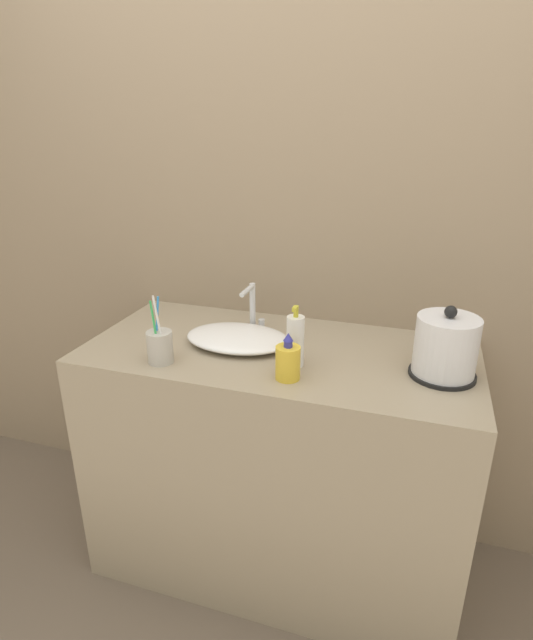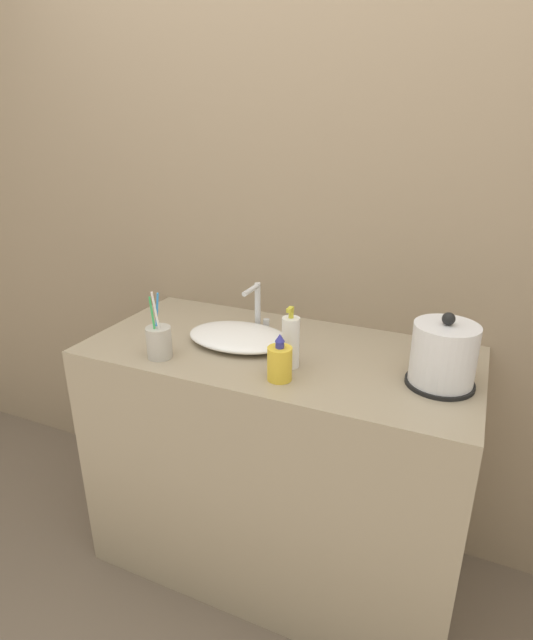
{
  "view_description": "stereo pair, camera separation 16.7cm",
  "coord_description": "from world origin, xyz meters",
  "px_view_note": "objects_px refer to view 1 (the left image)",
  "views": [
    {
      "loc": [
        0.43,
        -1.17,
        1.62
      ],
      "look_at": [
        -0.04,
        0.31,
        1.01
      ],
      "focal_mm": 28.0,
      "sensor_mm": 36.0,
      "label": 1
    },
    {
      "loc": [
        0.59,
        -1.11,
        1.62
      ],
      "look_at": [
        -0.04,
        0.31,
        1.01
      ],
      "focal_mm": 28.0,
      "sensor_mm": 36.0,
      "label": 2
    }
  ],
  "objects_px": {
    "faucet": "(253,305)",
    "lotion_bottle": "(295,341)",
    "electric_kettle": "(445,349)",
    "toothbrush_cup": "(160,346)",
    "shampoo_bottle": "(288,361)"
  },
  "relations": [
    {
      "from": "electric_kettle",
      "to": "shampoo_bottle",
      "type": "relative_size",
      "value": 1.53
    },
    {
      "from": "toothbrush_cup",
      "to": "lotion_bottle",
      "type": "height_order",
      "value": "toothbrush_cup"
    },
    {
      "from": "faucet",
      "to": "shampoo_bottle",
      "type": "height_order",
      "value": "faucet"
    },
    {
      "from": "electric_kettle",
      "to": "faucet",
      "type": "bearing_deg",
      "value": 165.83
    },
    {
      "from": "lotion_bottle",
      "to": "faucet",
      "type": "bearing_deg",
      "value": 133.53
    },
    {
      "from": "faucet",
      "to": "lotion_bottle",
      "type": "relative_size",
      "value": 0.88
    },
    {
      "from": "electric_kettle",
      "to": "toothbrush_cup",
      "type": "bearing_deg",
      "value": -168.35
    },
    {
      "from": "faucet",
      "to": "lotion_bottle",
      "type": "xyz_separation_m",
      "value": [
        0.22,
        -0.23,
        -0.01
      ]
    },
    {
      "from": "faucet",
      "to": "toothbrush_cup",
      "type": "height_order",
      "value": "toothbrush_cup"
    },
    {
      "from": "shampoo_bottle",
      "to": "electric_kettle",
      "type": "bearing_deg",
      "value": 19.9
    },
    {
      "from": "lotion_bottle",
      "to": "electric_kettle",
      "type": "bearing_deg",
      "value": 8.43
    },
    {
      "from": "faucet",
      "to": "lotion_bottle",
      "type": "distance_m",
      "value": 0.32
    },
    {
      "from": "faucet",
      "to": "toothbrush_cup",
      "type": "relative_size",
      "value": 0.76
    },
    {
      "from": "faucet",
      "to": "lotion_bottle",
      "type": "height_order",
      "value": "lotion_bottle"
    },
    {
      "from": "lotion_bottle",
      "to": "shampoo_bottle",
      "type": "height_order",
      "value": "lotion_bottle"
    }
  ]
}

